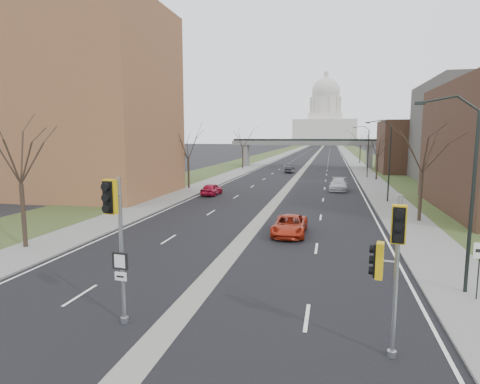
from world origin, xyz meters
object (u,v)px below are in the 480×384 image
(speed_limit_sign, at_px, (479,261))
(car_right_mid, at_px, (338,185))
(car_left_far, at_px, (290,170))
(car_right_near, at_px, (290,225))
(signal_pole_median, at_px, (115,225))
(signal_pole_right, at_px, (390,254))
(car_left_near, at_px, (212,189))

(speed_limit_sign, xyz_separation_m, car_right_mid, (-5.24, 35.27, -1.04))
(speed_limit_sign, relative_size, car_left_far, 0.66)
(speed_limit_sign, height_order, car_right_near, speed_limit_sign)
(signal_pole_median, distance_m, car_right_mid, 41.73)
(signal_pole_right, xyz_separation_m, car_right_near, (-4.64, 15.64, -2.76))
(car_left_near, height_order, car_right_near, car_left_near)
(car_left_near, distance_m, car_left_far, 32.36)
(signal_pole_median, distance_m, car_left_far, 65.02)
(car_left_near, bearing_deg, car_left_far, -98.66)
(signal_pole_right, relative_size, car_right_mid, 0.97)
(car_right_near, bearing_deg, car_left_near, 122.54)
(signal_pole_right, bearing_deg, speed_limit_sign, 61.42)
(car_right_mid, bearing_deg, car_left_far, 112.38)
(signal_pole_median, bearing_deg, car_left_far, 94.82)
(signal_pole_right, relative_size, car_left_far, 1.39)
(speed_limit_sign, height_order, car_left_near, speed_limit_sign)
(speed_limit_sign, bearing_deg, car_right_mid, 98.96)
(signal_pole_median, bearing_deg, car_right_mid, 82.76)
(car_right_mid, bearing_deg, speed_limit_sign, -79.08)
(speed_limit_sign, bearing_deg, car_left_far, 103.77)
(speed_limit_sign, bearing_deg, signal_pole_median, -157.94)
(signal_pole_median, xyz_separation_m, speed_limit_sign, (13.80, 5.45, -2.07))
(car_right_near, distance_m, car_right_mid, 25.48)
(car_left_near, relative_size, car_right_mid, 0.78)
(signal_pole_median, distance_m, signal_pole_right, 9.42)
(signal_pole_median, xyz_separation_m, car_left_near, (-6.43, 33.18, -3.17))
(signal_pole_right, relative_size, car_left_near, 1.24)
(signal_pole_right, xyz_separation_m, car_left_near, (-15.84, 33.29, -2.73))
(signal_pole_right, bearing_deg, car_left_near, 125.17)
(car_left_near, xyz_separation_m, car_right_mid, (15.00, 7.54, 0.07))
(car_left_far, distance_m, car_right_near, 49.65)
(signal_pole_median, height_order, car_left_far, signal_pole_median)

